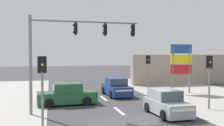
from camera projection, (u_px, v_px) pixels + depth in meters
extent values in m
plane|color=#3A3A3D|center=(133.00, 123.00, 13.96)|extent=(140.00, 140.00, 0.00)
cube|color=silver|center=(119.00, 111.00, 16.88)|extent=(0.20, 2.40, 0.01)
cube|color=silver|center=(104.00, 98.00, 21.74)|extent=(0.20, 2.40, 0.01)
cylinder|color=slate|center=(30.00, 65.00, 15.70)|extent=(0.18, 0.18, 6.00)
cylinder|color=slate|center=(86.00, 22.00, 16.53)|extent=(6.80, 0.38, 0.11)
cube|color=black|center=(76.00, 29.00, 16.36)|extent=(0.21, 0.27, 0.68)
cube|color=black|center=(76.00, 29.00, 16.36)|extent=(0.06, 0.44, 0.84)
sphere|color=black|center=(74.00, 25.00, 16.32)|extent=(0.13, 0.13, 0.13)
sphere|color=orange|center=(74.00, 29.00, 16.33)|extent=(0.13, 0.13, 0.13)
sphere|color=black|center=(74.00, 32.00, 16.34)|extent=(0.13, 0.13, 0.13)
cube|color=black|center=(105.00, 30.00, 16.87)|extent=(0.21, 0.27, 0.68)
cube|color=black|center=(105.00, 30.00, 16.87)|extent=(0.06, 0.44, 0.84)
sphere|color=black|center=(103.00, 26.00, 16.83)|extent=(0.13, 0.13, 0.13)
sphere|color=orange|center=(103.00, 29.00, 16.84)|extent=(0.13, 0.13, 0.13)
sphere|color=black|center=(103.00, 33.00, 16.85)|extent=(0.13, 0.13, 0.13)
cube|color=black|center=(133.00, 30.00, 17.38)|extent=(0.21, 0.27, 0.68)
cube|color=black|center=(133.00, 30.00, 17.38)|extent=(0.06, 0.44, 0.84)
sphere|color=black|center=(131.00, 27.00, 17.34)|extent=(0.13, 0.13, 0.13)
sphere|color=orange|center=(131.00, 30.00, 17.35)|extent=(0.13, 0.13, 0.13)
sphere|color=black|center=(131.00, 34.00, 17.36)|extent=(0.13, 0.13, 0.13)
cylinder|color=slate|center=(209.00, 88.00, 17.28)|extent=(0.12, 0.12, 2.80)
cube|color=black|center=(209.00, 62.00, 17.22)|extent=(0.28, 0.23, 0.68)
cube|color=black|center=(209.00, 62.00, 17.22)|extent=(0.44, 0.09, 0.84)
sphere|color=black|center=(210.00, 59.00, 17.09)|extent=(0.13, 0.13, 0.13)
sphere|color=orange|center=(210.00, 62.00, 17.10)|extent=(0.13, 0.13, 0.13)
sphere|color=black|center=(210.00, 65.00, 17.11)|extent=(0.13, 0.13, 0.13)
cylinder|color=slate|center=(42.00, 100.00, 12.95)|extent=(0.12, 0.12, 2.80)
cube|color=black|center=(42.00, 65.00, 12.89)|extent=(0.29, 0.24, 0.68)
cube|color=black|center=(42.00, 65.00, 12.89)|extent=(0.44, 0.12, 0.84)
sphere|color=black|center=(42.00, 60.00, 12.77)|extent=(0.13, 0.13, 0.13)
sphere|color=orange|center=(42.00, 65.00, 12.78)|extent=(0.13, 0.13, 0.13)
sphere|color=black|center=(43.00, 69.00, 12.79)|extent=(0.13, 0.13, 0.13)
cylinder|color=slate|center=(148.00, 77.00, 25.47)|extent=(0.12, 0.12, 2.80)
cube|color=black|center=(148.00, 60.00, 25.41)|extent=(0.28, 0.23, 0.68)
cube|color=black|center=(148.00, 60.00, 25.41)|extent=(0.44, 0.09, 0.84)
sphere|color=black|center=(148.00, 57.00, 25.28)|extent=(0.13, 0.13, 0.13)
sphere|color=orange|center=(148.00, 60.00, 25.29)|extent=(0.13, 0.13, 0.13)
sphere|color=black|center=(148.00, 62.00, 25.30)|extent=(0.13, 0.13, 0.13)
cylinder|color=slate|center=(173.00, 69.00, 24.05)|extent=(0.16, 0.16, 4.60)
cylinder|color=slate|center=(189.00, 69.00, 24.44)|extent=(0.16, 0.16, 4.60)
cube|color=#1E4793|center=(181.00, 49.00, 24.18)|extent=(2.10, 0.14, 0.84)
cube|color=yellow|center=(181.00, 59.00, 24.21)|extent=(2.10, 0.14, 0.84)
cube|color=red|center=(181.00, 69.00, 24.25)|extent=(2.10, 0.14, 0.84)
cube|color=#A39384|center=(179.00, 69.00, 32.00)|extent=(12.00, 1.00, 3.60)
cube|color=#A3A8AD|center=(167.00, 107.00, 15.69)|extent=(1.75, 3.67, 0.76)
cube|color=#A3A8AD|center=(165.00, 94.00, 15.95)|extent=(1.56, 1.96, 0.64)
cube|color=#384756|center=(173.00, 97.00, 15.02)|extent=(1.36, 0.12, 0.54)
cube|color=#384756|center=(158.00, 92.00, 16.88)|extent=(1.33, 0.12, 0.51)
cube|color=white|center=(183.00, 110.00, 13.93)|extent=(1.36, 0.10, 0.14)
cylinder|color=black|center=(189.00, 113.00, 14.84)|extent=(0.21, 0.61, 0.60)
cylinder|color=black|center=(164.00, 115.00, 14.40)|extent=(0.21, 0.61, 0.60)
cylinder|color=black|center=(170.00, 106.00, 16.98)|extent=(0.21, 0.61, 0.60)
cylinder|color=black|center=(147.00, 107.00, 16.55)|extent=(0.21, 0.61, 0.60)
cube|color=navy|center=(116.00, 89.00, 23.12)|extent=(1.89, 4.27, 0.80)
cube|color=navy|center=(116.00, 81.00, 23.15)|extent=(1.65, 1.97, 0.62)
cube|color=#384756|center=(119.00, 83.00, 22.21)|extent=(1.44, 0.13, 0.53)
cube|color=#384756|center=(113.00, 80.00, 24.08)|extent=(1.41, 0.13, 0.50)
cube|color=white|center=(124.00, 91.00, 21.08)|extent=(1.45, 0.11, 0.14)
cylinder|color=black|center=(130.00, 94.00, 22.11)|extent=(0.22, 0.65, 0.64)
cylinder|color=black|center=(111.00, 95.00, 21.64)|extent=(0.22, 0.65, 0.64)
cylinder|color=black|center=(121.00, 90.00, 24.61)|extent=(0.22, 0.65, 0.64)
cylinder|color=black|center=(103.00, 90.00, 24.15)|extent=(0.22, 0.65, 0.64)
cube|color=#235633|center=(67.00, 97.00, 18.98)|extent=(4.31, 2.00, 0.80)
cube|color=#235633|center=(68.00, 87.00, 18.97)|extent=(2.01, 1.69, 0.62)
cube|color=#384756|center=(54.00, 88.00, 18.68)|extent=(0.16, 1.44, 0.53)
cube|color=#384756|center=(81.00, 87.00, 19.26)|extent=(0.16, 1.40, 0.50)
cube|color=white|center=(36.00, 96.00, 18.33)|extent=(0.14, 1.44, 0.14)
cylinder|color=black|center=(49.00, 103.00, 17.78)|extent=(0.65, 0.24, 0.64)
cylinder|color=black|center=(48.00, 99.00, 19.40)|extent=(0.65, 0.24, 0.64)
cylinder|color=black|center=(87.00, 101.00, 18.57)|extent=(0.65, 0.24, 0.64)
cylinder|color=black|center=(82.00, 97.00, 20.19)|extent=(0.65, 0.24, 0.64)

